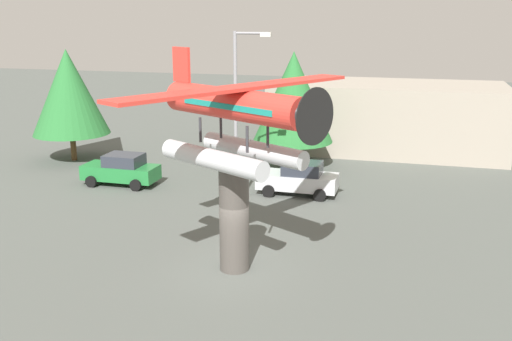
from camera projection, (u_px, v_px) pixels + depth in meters
ground_plane at (235, 269)px, 21.86m from camera, size 140.00×140.00×0.00m
display_pedestal at (234, 218)px, 21.34m from camera, size 1.10×1.10×4.07m
floatplane_monument at (236, 118)px, 20.29m from camera, size 7.08×9.63×4.00m
car_near_green at (122, 169)px, 32.47m from camera, size 4.20×2.02×1.76m
car_mid_silver at (299, 178)px, 30.73m from camera, size 4.20×2.02×1.76m
streetlight_primary at (239, 108)px, 27.99m from camera, size 1.84×0.28×8.50m
storefront_building at (387, 117)px, 40.65m from camera, size 15.68×7.42×4.67m
tree_west at (69, 92)px, 37.10m from camera, size 4.87×4.87×7.18m
tree_east at (293, 97)px, 35.44m from camera, size 4.93×4.93×7.13m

